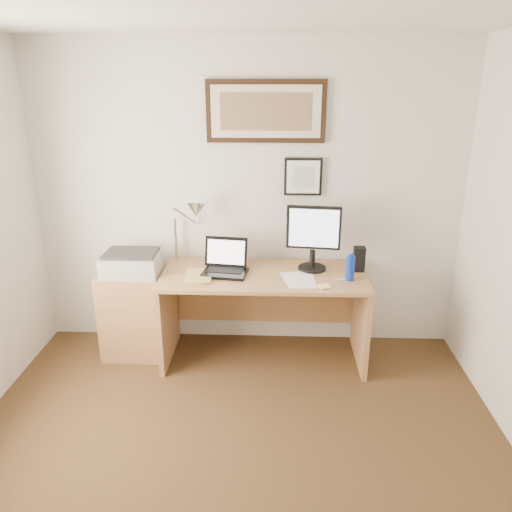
{
  "coord_description": "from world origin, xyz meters",
  "views": [
    {
      "loc": [
        0.23,
        -1.98,
        2.21
      ],
      "look_at": [
        0.1,
        1.43,
        0.97
      ],
      "focal_mm": 35.0,
      "sensor_mm": 36.0,
      "label": 1
    }
  ],
  "objects_px": {
    "water_bottle": "(350,268)",
    "desk": "(264,297)",
    "lcd_monitor": "(313,235)",
    "side_cabinet": "(134,313)",
    "laptop": "(225,265)",
    "book": "(185,276)",
    "printer": "(132,263)"
  },
  "relations": [
    {
      "from": "lcd_monitor",
      "to": "water_bottle",
      "type": "bearing_deg",
      "value": -36.73
    },
    {
      "from": "lcd_monitor",
      "to": "printer",
      "type": "bearing_deg",
      "value": -176.67
    },
    {
      "from": "side_cabinet",
      "to": "book",
      "type": "relative_size",
      "value": 2.61
    },
    {
      "from": "lcd_monitor",
      "to": "printer",
      "type": "height_order",
      "value": "lcd_monitor"
    },
    {
      "from": "book",
      "to": "printer",
      "type": "relative_size",
      "value": 0.64
    },
    {
      "from": "lcd_monitor",
      "to": "side_cabinet",
      "type": "bearing_deg",
      "value": -177.83
    },
    {
      "from": "book",
      "to": "laptop",
      "type": "relative_size",
      "value": 0.76
    },
    {
      "from": "side_cabinet",
      "to": "lcd_monitor",
      "type": "bearing_deg",
      "value": 2.17
    },
    {
      "from": "side_cabinet",
      "to": "water_bottle",
      "type": "bearing_deg",
      "value": -4.88
    },
    {
      "from": "side_cabinet",
      "to": "laptop",
      "type": "distance_m",
      "value": 0.88
    },
    {
      "from": "side_cabinet",
      "to": "desk",
      "type": "relative_size",
      "value": 0.46
    },
    {
      "from": "side_cabinet",
      "to": "water_bottle",
      "type": "height_order",
      "value": "water_bottle"
    },
    {
      "from": "water_bottle",
      "to": "desk",
      "type": "distance_m",
      "value": 0.75
    },
    {
      "from": "water_bottle",
      "to": "laptop",
      "type": "xyz_separation_m",
      "value": [
        -0.96,
        0.12,
        -0.04
      ]
    },
    {
      "from": "book",
      "to": "printer",
      "type": "bearing_deg",
      "value": 164.37
    },
    {
      "from": "water_bottle",
      "to": "printer",
      "type": "distance_m",
      "value": 1.7
    },
    {
      "from": "desk",
      "to": "water_bottle",
      "type": "bearing_deg",
      "value": -15.61
    },
    {
      "from": "side_cabinet",
      "to": "laptop",
      "type": "height_order",
      "value": "laptop"
    },
    {
      "from": "side_cabinet",
      "to": "lcd_monitor",
      "type": "relative_size",
      "value": 1.4
    },
    {
      "from": "lcd_monitor",
      "to": "printer",
      "type": "xyz_separation_m",
      "value": [
        -1.43,
        -0.08,
        -0.22
      ]
    },
    {
      "from": "laptop",
      "to": "lcd_monitor",
      "type": "bearing_deg",
      "value": 6.72
    },
    {
      "from": "water_bottle",
      "to": "laptop",
      "type": "distance_m",
      "value": 0.97
    },
    {
      "from": "laptop",
      "to": "lcd_monitor",
      "type": "distance_m",
      "value": 0.73
    },
    {
      "from": "side_cabinet",
      "to": "book",
      "type": "height_order",
      "value": "book"
    },
    {
      "from": "water_bottle",
      "to": "book",
      "type": "distance_m",
      "value": 1.26
    },
    {
      "from": "water_bottle",
      "to": "printer",
      "type": "relative_size",
      "value": 0.43
    },
    {
      "from": "book",
      "to": "desk",
      "type": "xyz_separation_m",
      "value": [
        0.6,
        0.19,
        -0.25
      ]
    },
    {
      "from": "side_cabinet",
      "to": "laptop",
      "type": "bearing_deg",
      "value": -1.95
    },
    {
      "from": "laptop",
      "to": "book",
      "type": "bearing_deg",
      "value": -157.15
    },
    {
      "from": "water_bottle",
      "to": "desk",
      "type": "relative_size",
      "value": 0.12
    },
    {
      "from": "water_bottle",
      "to": "printer",
      "type": "xyz_separation_m",
      "value": [
        -1.7,
        0.12,
        -0.03
      ]
    },
    {
      "from": "lcd_monitor",
      "to": "laptop",
      "type": "bearing_deg",
      "value": -173.28
    }
  ]
}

